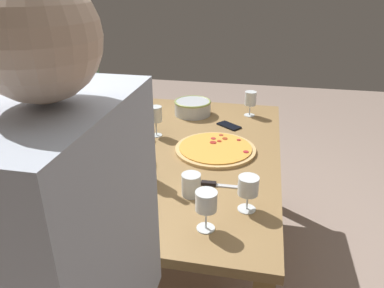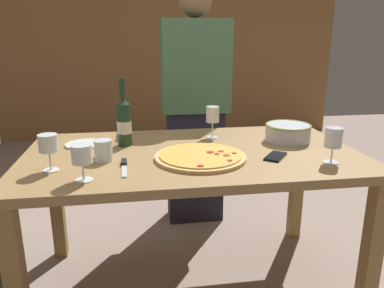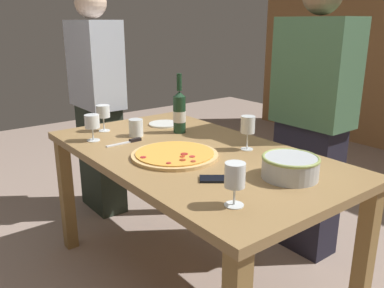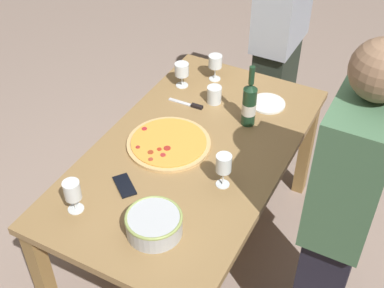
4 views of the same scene
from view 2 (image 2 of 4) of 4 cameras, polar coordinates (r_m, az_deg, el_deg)
ground_plane at (r=2.15m, az=0.00°, el=-20.55°), size 8.00×8.00×0.00m
dining_table at (r=1.84m, az=0.00°, el=-3.89°), size 1.60×0.90×0.75m
brick_wall_back at (r=4.91m, az=-5.92°, el=15.60°), size 4.74×0.16×2.49m
pizza at (r=1.69m, az=1.30°, el=-1.94°), size 0.42×0.42×0.03m
serving_bowl at (r=2.03m, az=14.46°, el=1.81°), size 0.24×0.24×0.09m
wine_bottle at (r=1.91m, az=-10.38°, el=3.43°), size 0.07×0.07×0.34m
wine_glass_near_pizza at (r=1.63m, az=-21.15°, el=-0.04°), size 0.08×0.08×0.16m
wine_glass_by_bottle at (r=1.73m, az=20.83°, el=0.64°), size 0.07×0.07×0.16m
wine_glass_far_left at (r=1.47m, az=-16.53°, el=-1.66°), size 0.08×0.08×0.14m
wine_glass_far_right at (r=2.03m, az=3.16°, el=4.30°), size 0.07×0.07×0.17m
cup_amber at (r=1.70m, az=-13.43°, el=-0.97°), size 0.08×0.08×0.10m
side_plate at (r=1.99m, az=-16.14°, el=-0.03°), size 0.19×0.19×0.01m
cell_phone at (r=1.76m, az=12.67°, el=-1.86°), size 0.14×0.16×0.01m
pizza_knife at (r=1.62m, az=-10.36°, el=-3.29°), size 0.03×0.20×0.02m
person_host at (r=2.55m, az=0.47°, el=5.48°), size 0.45×0.24×1.62m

